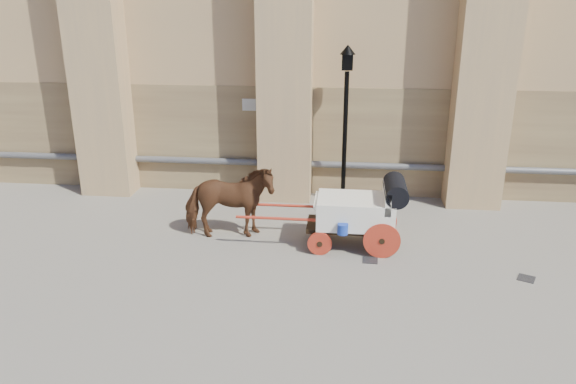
# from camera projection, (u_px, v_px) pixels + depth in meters

# --- Properties ---
(ground) EXTENTS (90.00, 90.00, 0.00)m
(ground) POSITION_uv_depth(u_px,v_px,m) (313.00, 256.00, 12.15)
(ground) COLOR #6E685C
(ground) RESTS_ON ground
(horse) EXTENTS (2.18, 1.26, 1.74)m
(horse) POSITION_uv_depth(u_px,v_px,m) (229.00, 202.00, 12.79)
(horse) COLOR brown
(horse) RESTS_ON ground
(carriage) EXTENTS (3.70, 1.31, 1.62)m
(carriage) POSITION_uv_depth(u_px,v_px,m) (361.00, 210.00, 12.34)
(carriage) COLOR black
(carriage) RESTS_ON ground
(street_lamp) EXTENTS (0.39, 0.39, 4.17)m
(street_lamp) POSITION_uv_depth(u_px,v_px,m) (345.00, 122.00, 14.44)
(street_lamp) COLOR black
(street_lamp) RESTS_ON ground
(drain_grate_near) EXTENTS (0.34, 0.34, 0.01)m
(drain_grate_near) POSITION_uv_depth(u_px,v_px,m) (370.00, 260.00, 11.95)
(drain_grate_near) COLOR black
(drain_grate_near) RESTS_ON ground
(drain_grate_far) EXTENTS (0.43, 0.43, 0.01)m
(drain_grate_far) POSITION_uv_depth(u_px,v_px,m) (526.00, 278.00, 11.19)
(drain_grate_far) COLOR black
(drain_grate_far) RESTS_ON ground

